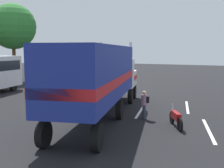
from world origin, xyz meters
The scene contains 8 objects.
ground_plane centered at (0.00, 0.00, 0.00)m, with size 120.00×120.00×0.00m, color black.
lane_stripe_near centered at (-3.48, -3.50, 0.01)m, with size 4.40×0.16×0.01m, color silver.
lane_stripe_mid centered at (-0.76, -5.83, 0.01)m, with size 4.40×0.16×0.01m, color silver.
lane_stripe_far centered at (-6.00, -8.22, 0.01)m, with size 4.40×0.16×0.01m, color silver.
semi_truck centered at (-6.36, -2.26, 2.52)m, with size 14.20×6.90×4.50m.
person_bystander centered at (-5.40, -4.57, 0.89)m, with size 0.38×0.48×1.63m.
motorcycle centered at (-6.24, -6.64, 0.48)m, with size 1.83×1.22×1.12m.
tree_left centered at (5.22, 17.98, 6.97)m, with size 5.79×5.79×9.89m.
Camera 1 is at (-19.88, -10.60, 3.85)m, focal length 44.64 mm.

